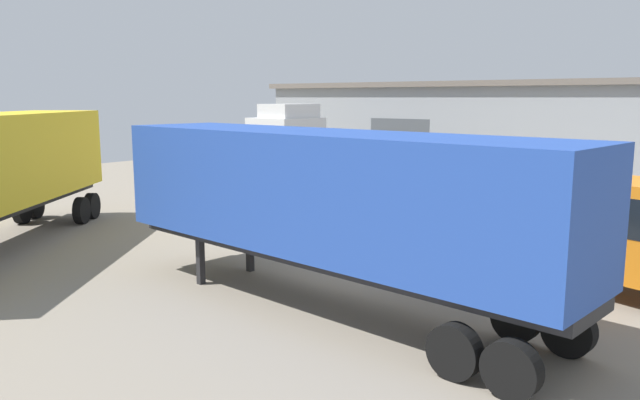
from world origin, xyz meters
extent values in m
plane|color=gray|center=(0.00, 0.00, 0.00)|extent=(60.00, 60.00, 0.00)
cube|color=#93999E|center=(0.00, 17.24, 2.53)|extent=(28.11, 6.48, 5.06)
cube|color=#70665B|center=(0.00, 17.24, 5.19)|extent=(28.61, 6.98, 0.25)
cube|color=#4C5156|center=(-6.18, 14.03, 1.80)|extent=(3.20, 0.08, 3.60)
cube|color=silver|center=(-8.49, 8.55, 2.14)|extent=(2.57, 2.66, 3.19)
cube|color=silver|center=(-8.29, 8.54, 4.02)|extent=(1.83, 2.21, 0.60)
cube|color=black|center=(-9.66, 8.63, 2.78)|extent=(0.23, 2.10, 1.15)
cube|color=#232326|center=(-5.30, 8.32, 0.66)|extent=(4.13, 2.28, 0.24)
cylinder|color=#B2B2B7|center=(-5.97, 7.37, 0.49)|extent=(1.14, 0.64, 0.56)
cylinder|color=black|center=(-9.17, 7.49, 0.54)|extent=(1.11, 0.38, 1.09)
cylinder|color=black|center=(-9.01, 9.69, 0.54)|extent=(1.11, 0.38, 1.09)
cylinder|color=black|center=(-4.78, 7.18, 0.54)|extent=(1.11, 0.38, 1.09)
cylinder|color=black|center=(-4.62, 9.38, 0.54)|extent=(1.11, 0.38, 1.09)
cylinder|color=black|center=(-3.88, 7.12, 0.54)|extent=(1.11, 0.38, 1.09)
cylinder|color=black|center=(-3.72, 9.31, 0.54)|extent=(1.11, 0.38, 1.09)
cube|color=#2347A3|center=(1.20, -1.07, 2.61)|extent=(11.58, 3.46, 2.53)
cube|color=#232326|center=(1.20, -1.07, 1.23)|extent=(11.51, 2.71, 0.24)
cube|color=#232326|center=(-2.35, -1.57, 0.56)|extent=(0.17, 0.17, 1.11)
cube|color=#232326|center=(-2.22, 0.02, 0.56)|extent=(0.17, 0.17, 1.11)
cylinder|color=black|center=(5.00, -2.50, 0.47)|extent=(0.97, 0.38, 0.94)
cylinder|color=black|center=(5.19, -0.30, 0.47)|extent=(0.97, 0.38, 0.94)
cylinder|color=black|center=(6.00, -2.58, 0.47)|extent=(0.97, 0.38, 0.94)
cylinder|color=black|center=(6.18, -0.39, 0.47)|extent=(0.97, 0.38, 0.94)
cube|color=orange|center=(6.26, 3.90, 1.63)|extent=(2.83, 2.49, 2.20)
cube|color=black|center=(6.00, 3.01, 2.02)|extent=(1.96, 0.63, 0.88)
cylinder|color=black|center=(5.12, 3.75, 0.53)|extent=(0.58, 1.10, 1.06)
cylinder|color=black|center=(-11.54, 0.67, 0.49)|extent=(0.84, 0.97, 0.99)
cylinder|color=black|center=(-13.29, -0.66, 0.49)|extent=(0.84, 0.97, 0.99)
cylinder|color=black|center=(-12.14, 1.47, 0.49)|extent=(0.84, 0.97, 0.99)
cylinder|color=black|center=(-13.89, 0.14, 0.49)|extent=(0.84, 0.97, 0.99)
camera|label=1|loc=(9.30, -11.45, 4.59)|focal=35.00mm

